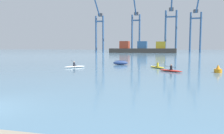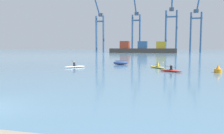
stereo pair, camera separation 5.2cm
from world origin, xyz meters
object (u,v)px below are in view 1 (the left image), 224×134
capsized_dinghy (120,63)px  kayak_white (75,66)px  gantry_crane_east_mid (171,24)px  kayak_yellow (157,67)px  kayak_red (171,70)px  gantry_crane_west_mid (136,27)px  gantry_crane_east (196,25)px  container_barge (142,49)px  channel_buoy (218,70)px  gantry_crane_west (99,27)px

capsized_dinghy → kayak_white: size_ratio=0.96×
gantry_crane_east_mid → capsized_dinghy: bearing=-95.9°
kayak_yellow → kayak_red: (1.80, -4.65, 0.00)m
gantry_crane_east_mid → kayak_yellow: 114.16m
gantry_crane_west_mid → kayak_yellow: size_ratio=12.28×
gantry_crane_west_mid → kayak_red: bearing=-80.6°
gantry_crane_east → kayak_red: 126.45m
gantry_crane_east_mid → gantry_crane_west_mid: bearing=163.9°
container_barge → gantry_crane_east: (32.89, 15.09, 15.05)m
capsized_dinghy → container_barge: bearing=93.5°
container_barge → gantry_crane_east_mid: gantry_crane_east_mid is taller
gantry_crane_east_mid → kayak_red: gantry_crane_east_mid is taller
gantry_crane_west_mid → gantry_crane_east: bearing=-0.2°
channel_buoy → kayak_white: 19.84m
gantry_crane_east_mid → channel_buoy: 118.45m
capsized_dinghy → kayak_white: bearing=-128.7°
gantry_crane_west → kayak_white: bearing=-75.0°
gantry_crane_west_mid → channel_buoy: size_ratio=37.01×
gantry_crane_west → gantry_crane_west_mid: size_ratio=1.02×
gantry_crane_east_mid → channel_buoy: gantry_crane_east_mid is taller
container_barge → channel_buoy: (20.09, -108.58, -2.14)m
gantry_crane_east → kayak_yellow: bearing=-99.6°
capsized_dinghy → gantry_crane_east_mid: bearing=84.1°
gantry_crane_west → gantry_crane_west_mid: gantry_crane_west is taller
gantry_crane_east_mid → capsized_dinghy: (-11.09, -107.57, -17.63)m
kayak_red → container_barge: bearing=97.6°
container_barge → gantry_crane_east: gantry_crane_east is taller
gantry_crane_east → channel_buoy: 125.52m
container_barge → gantry_crane_east_mid: 24.66m
container_barge → kayak_white: (0.40, -106.19, -2.32)m
gantry_crane_east_mid → channel_buoy: size_ratio=36.04×
kayak_yellow → capsized_dinghy: bearing=142.3°
gantry_crane_west → gantry_crane_east_mid: size_ratio=1.05×
kayak_white → gantry_crane_west: bearing=105.0°
gantry_crane_west → gantry_crane_east: size_ratio=1.08×
gantry_crane_west_mid → kayak_red: gantry_crane_west_mid is taller
capsized_dinghy → kayak_yellow: kayak_yellow is taller
container_barge → capsized_dinghy: 99.27m
container_barge → channel_buoy: bearing=-79.5°
gantry_crane_west → channel_buoy: size_ratio=37.70×
gantry_crane_west → gantry_crane_east: bearing=8.3°
gantry_crane_east → channel_buoy: size_ratio=34.75×
channel_buoy → kayak_red: 5.59m
capsized_dinghy → kayak_yellow: bearing=-37.7°
container_barge → gantry_crane_west_mid: gantry_crane_west_mid is taller
capsized_dinghy → channel_buoy: size_ratio=2.80×
container_barge → kayak_red: container_barge is taller
gantry_crane_west → capsized_dinghy: size_ratio=13.48×
capsized_dinghy → gantry_crane_east: bearing=76.8°
channel_buoy → gantry_crane_east_mid: bearing=91.4°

